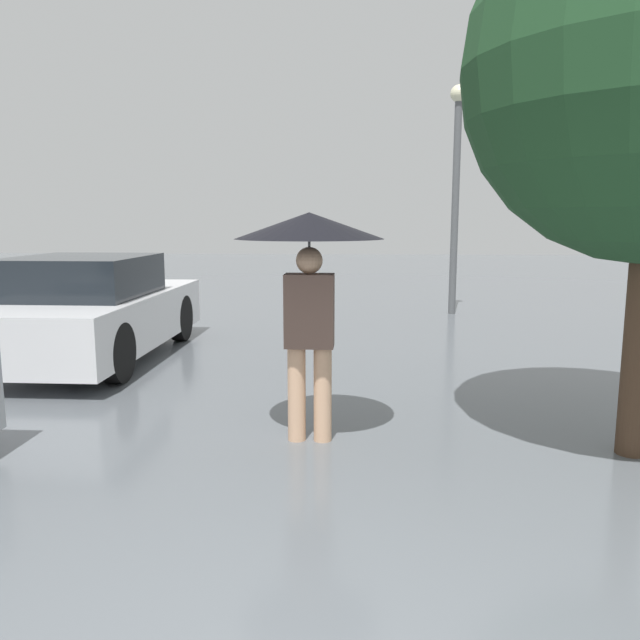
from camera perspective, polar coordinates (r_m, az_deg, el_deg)
The scene contains 3 objects.
pedestrian at distance 4.74m, azimuth -0.99°, elevation 6.06°, with size 1.13×1.13×1.78m.
parked_car_farthest at distance 8.28m, azimuth -20.31°, elevation 0.80°, with size 1.76×3.83×1.29m.
street_lamp at distance 11.72m, azimuth 12.35°, elevation 12.85°, with size 0.31×0.31×4.07m.
Camera 1 is at (0.23, -1.39, 1.73)m, focal length 35.00 mm.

